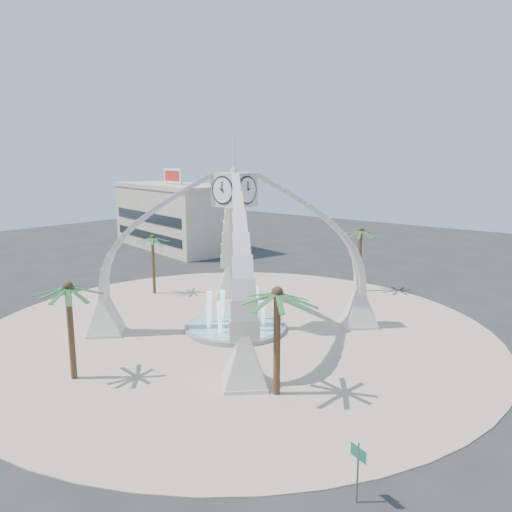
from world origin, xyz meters
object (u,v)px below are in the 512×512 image
Objects in this scene: fountain at (235,326)px; street_sign at (358,460)px; clock_tower at (235,249)px; palm_west at (152,238)px; palm_north at (361,231)px; palm_south at (68,288)px; palm_east at (277,294)px.

fountain is 3.10× the size of street_sign.
clock_tower is 6.96× the size of street_sign.
clock_tower is 13.73m from palm_west.
palm_west is at bearing -137.88° from palm_north.
palm_north reaches higher than palm_west.
clock_tower is at bearing 165.84° from street_sign.
palm_north reaches higher than street_sign.
street_sign is at bearing -35.00° from fountain.
clock_tower is 2.24× the size of fountain.
palm_south is (-3.58, -29.69, -0.39)m from palm_north.
street_sign is at bearing -62.02° from palm_north.
street_sign is (30.58, -14.84, -3.78)m from palm_west.
palm_east is 12.54m from palm_south.
fountain is 1.21× the size of palm_south.
fountain is (0.00, 0.00, -6.20)m from clock_tower.
clock_tower reaches higher than palm_east.
clock_tower is 2.61× the size of palm_east.
palm_east reaches higher than palm_west.
palm_east is at bearing 30.03° from palm_south.
palm_north is 32.79m from street_sign.
fountain is at bearing -11.87° from palm_west.
fountain is 1.14× the size of palm_north.
palm_west is 20.68m from palm_north.
palm_east is 1.08× the size of palm_west.
palm_east is at bearing -36.23° from fountain.
palm_east is at bearing -72.74° from palm_north.
palm_south reaches higher than street_sign.
street_sign is (17.17, -12.02, 1.55)m from fountain.
palm_east is 24.55m from palm_west.
palm_east is (9.20, -6.74, -0.51)m from clock_tower.
palm_west is 0.96× the size of palm_south.
palm_north is at bearing 83.44° from clock_tower.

